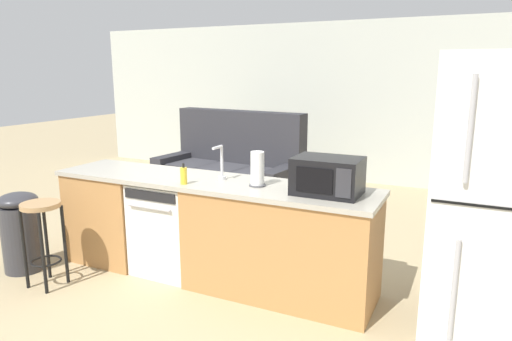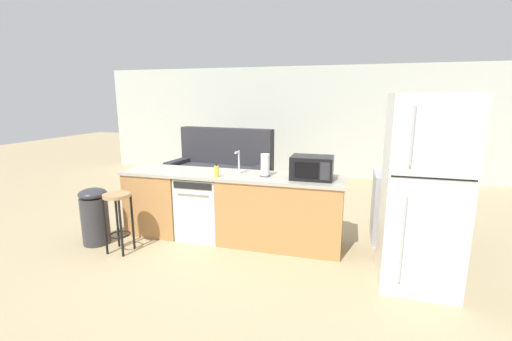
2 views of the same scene
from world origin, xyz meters
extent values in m
plane|color=tan|center=(0.00, 0.00, 0.00)|extent=(24.00, 24.00, 0.00)
cube|color=beige|center=(0.30, 4.20, 1.30)|extent=(10.00, 0.06, 2.60)
cube|color=#B77F47|center=(-0.93, 0.00, 0.43)|extent=(0.75, 0.62, 0.86)
cube|color=#B77F47|center=(0.83, 0.00, 0.43)|extent=(1.55, 0.62, 0.86)
cube|color=#ADA899|center=(0.15, 0.00, 0.88)|extent=(2.94, 0.66, 0.04)
cube|color=#49331C|center=(0.15, 0.00, 0.04)|extent=(2.86, 0.56, 0.08)
cube|color=white|center=(-0.25, 0.00, 0.42)|extent=(0.58, 0.58, 0.84)
cube|color=black|center=(-0.25, -0.30, 0.78)|extent=(0.52, 0.01, 0.08)
cylinder|color=#B2B2B7|center=(-0.25, -0.31, 0.68)|extent=(0.44, 0.02, 0.02)
cube|color=#A8AAB2|center=(2.35, 0.55, 0.42)|extent=(0.76, 0.64, 0.85)
cube|color=black|center=(2.35, 0.22, 0.47)|extent=(0.53, 0.01, 0.43)
cylinder|color=silver|center=(2.35, 0.20, 0.70)|extent=(0.61, 0.03, 0.03)
cube|color=#A8AAB2|center=(2.35, 0.55, 0.88)|extent=(0.76, 0.64, 0.05)
torus|color=black|center=(2.18, 0.42, 0.89)|extent=(0.16, 0.16, 0.01)
torus|color=black|center=(2.18, 0.68, 0.89)|extent=(0.16, 0.16, 0.01)
cube|color=white|center=(2.35, -0.55, 0.95)|extent=(0.72, 0.70, 1.91)
cylinder|color=#B2B2B7|center=(2.15, -0.92, 1.55)|extent=(0.02, 0.02, 0.51)
cylinder|color=#B2B2B7|center=(2.15, -0.92, 0.59)|extent=(0.02, 0.02, 0.83)
cube|color=black|center=(2.35, -0.90, 1.18)|extent=(0.68, 0.01, 0.01)
cube|color=black|center=(1.21, 0.00, 1.04)|extent=(0.50, 0.36, 0.28)
cube|color=black|center=(1.16, -0.18, 1.04)|extent=(0.27, 0.01, 0.18)
cube|color=#2D2D33|center=(1.38, -0.18, 1.04)|extent=(0.11, 0.01, 0.21)
cylinder|color=silver|center=(0.25, 0.06, 0.92)|extent=(0.07, 0.07, 0.03)
cylinder|color=silver|center=(0.25, 0.06, 1.06)|extent=(0.02, 0.02, 0.26)
cylinder|color=silver|center=(0.25, -0.01, 1.19)|extent=(0.02, 0.14, 0.02)
cylinder|color=#4C4C51|center=(0.62, -0.01, 0.91)|extent=(0.14, 0.14, 0.01)
cylinder|color=white|center=(0.62, -0.01, 1.05)|extent=(0.11, 0.11, 0.27)
cylinder|color=yellow|center=(0.05, -0.22, 0.97)|extent=(0.06, 0.06, 0.14)
cylinder|color=black|center=(0.05, -0.22, 1.06)|extent=(0.02, 0.02, 0.04)
sphere|color=black|center=(2.18, 0.42, 0.99)|extent=(0.17, 0.17, 0.17)
sphere|color=black|center=(2.18, 0.42, 1.08)|extent=(0.03, 0.03, 0.03)
cone|color=black|center=(2.26, 0.42, 1.00)|extent=(0.08, 0.04, 0.06)
cylinder|color=tan|center=(-1.03, -0.74, 0.72)|extent=(0.32, 0.32, 0.04)
cylinder|color=black|center=(-1.14, -0.86, 0.35)|extent=(0.03, 0.03, 0.70)
cylinder|color=black|center=(-0.92, -0.86, 0.35)|extent=(0.03, 0.03, 0.70)
cylinder|color=black|center=(-1.14, -0.63, 0.35)|extent=(0.03, 0.03, 0.70)
cylinder|color=black|center=(-0.92, -0.63, 0.35)|extent=(0.03, 0.03, 0.70)
torus|color=black|center=(-1.03, -0.74, 0.22)|extent=(0.25, 0.25, 0.02)
cylinder|color=#333338|center=(-1.49, -0.61, 0.31)|extent=(0.34, 0.34, 0.62)
ellipsoid|color=#333338|center=(-1.49, -0.61, 0.67)|extent=(0.35, 0.35, 0.14)
cube|color=#2D2D33|center=(-0.85, 2.10, 0.21)|extent=(2.08, 1.11, 0.42)
cube|color=#2D2D33|center=(-0.82, 2.43, 0.64)|extent=(2.01, 0.45, 1.27)
cube|color=#2D2D33|center=(-1.75, 2.20, 0.31)|extent=(0.29, 0.92, 0.62)
cube|color=#2D2D33|center=(0.04, 2.00, 0.31)|extent=(0.29, 0.92, 0.62)
cube|color=#3B3B41|center=(-1.41, 2.11, 0.48)|extent=(0.62, 0.69, 0.12)
cube|color=#3B3B41|center=(-0.86, 2.05, 0.48)|extent=(0.62, 0.69, 0.12)
cube|color=#3B3B41|center=(-0.31, 1.99, 0.48)|extent=(0.62, 0.69, 0.12)
camera|label=1|loc=(2.17, -3.25, 1.81)|focal=32.00mm
camera|label=2|loc=(1.65, -4.09, 1.86)|focal=24.00mm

